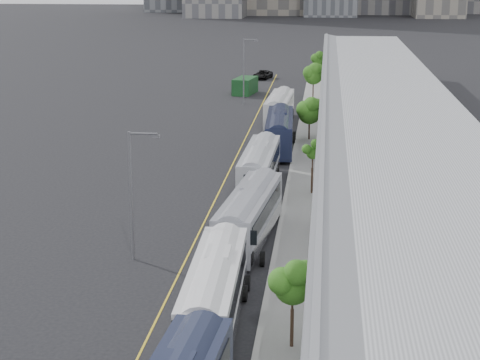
# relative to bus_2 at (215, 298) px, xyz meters

# --- Properties ---
(sidewalk) EXTENTS (10.00, 170.00, 0.12)m
(sidewalk) POSITION_rel_bus_2_xyz_m (7.29, 22.27, -1.48)
(sidewalk) COLOR gray
(sidewalk) RESTS_ON ground
(lane_line) EXTENTS (0.12, 160.00, 0.02)m
(lane_line) POSITION_rel_bus_2_xyz_m (-3.21, 22.27, -1.53)
(lane_line) COLOR gold
(lane_line) RESTS_ON ground
(depot) EXTENTS (12.45, 160.40, 7.20)m
(depot) POSITION_rel_bus_2_xyz_m (11.28, 22.27, 1.97)
(depot) COLOR gray
(depot) RESTS_ON ground
(bus_2) EXTENTS (2.88, 12.57, 3.65)m
(bus_2) POSITION_rel_bus_2_xyz_m (0.00, 0.00, 0.00)
(bus_2) COLOR silver
(bus_2) RESTS_ON ground
(bus_3) EXTENTS (3.74, 12.85, 3.70)m
(bus_3) POSITION_rel_bus_2_xyz_m (0.53, 13.39, 0.02)
(bus_3) COLOR gray
(bus_3) RESTS_ON ground
(bus_4) EXTENTS (2.80, 12.54, 3.65)m
(bus_4) POSITION_rel_bus_2_xyz_m (0.05, 27.33, -0.00)
(bus_4) COLOR #B0B3BB
(bus_4) RESTS_ON ground
(bus_5) EXTENTS (3.19, 13.29, 3.86)m
(bus_5) POSITION_rel_bus_2_xyz_m (0.88, 42.00, 0.09)
(bus_5) COLOR #161B32
(bus_5) RESTS_ON ground
(bus_6) EXTENTS (3.00, 12.58, 3.65)m
(bus_6) POSITION_rel_bus_2_xyz_m (-0.02, 56.58, -0.00)
(bus_6) COLOR silver
(bus_6) RESTS_ON ground
(tree_1) EXTENTS (1.85, 1.85, 4.52)m
(tree_1) POSITION_rel_bus_2_xyz_m (4.16, -2.30, 2.02)
(tree_1) COLOR black
(tree_1) RESTS_ON ground
(tree_2) EXTENTS (1.07, 1.07, 4.23)m
(tree_2) POSITION_rel_bus_2_xyz_m (4.55, 25.82, 1.99)
(tree_2) COLOR black
(tree_2) RESTS_ON ground
(tree_3) EXTENTS (2.55, 2.55, 4.72)m
(tree_3) POSITION_rel_bus_2_xyz_m (3.79, 47.46, 1.89)
(tree_3) COLOR black
(tree_3) RESTS_ON ground
(tree_4) EXTENTS (2.63, 2.63, 5.33)m
(tree_4) POSITION_rel_bus_2_xyz_m (3.68, 74.26, 2.46)
(tree_4) COLOR black
(tree_4) RESTS_ON ground
(tree_5) EXTENTS (1.96, 1.96, 4.85)m
(tree_5) POSITION_rel_bus_2_xyz_m (4.10, 93.27, 2.29)
(tree_5) COLOR black
(tree_5) RESTS_ON ground
(street_lamp_near) EXTENTS (2.04, 0.22, 8.43)m
(street_lamp_near) POSITION_rel_bus_2_xyz_m (-6.41, 9.17, 3.36)
(street_lamp_near) COLOR #59595E
(street_lamp_near) RESTS_ON ground
(street_lamp_far) EXTENTS (2.04, 0.22, 8.94)m
(street_lamp_far) POSITION_rel_bus_2_xyz_m (-5.57, 70.27, 3.62)
(street_lamp_far) COLOR #59595E
(street_lamp_far) RESTS_ON ground
(shipping_container) EXTENTS (3.49, 5.96, 2.39)m
(shipping_container) POSITION_rel_bus_2_xyz_m (-6.52, 79.60, -0.35)
(shipping_container) COLOR #123A18
(shipping_container) RESTS_ON ground
(suv) EXTENTS (3.42, 5.55, 1.43)m
(suv) POSITION_rel_bus_2_xyz_m (-5.24, 96.30, -0.82)
(suv) COLOR black
(suv) RESTS_ON ground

